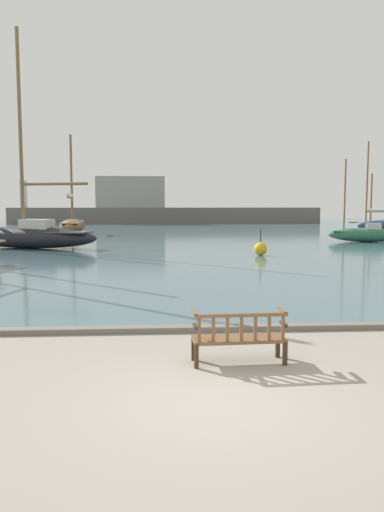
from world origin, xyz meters
The scene contains 9 objects.
ground_plane centered at (0.00, 0.00, 0.00)m, with size 160.00×160.00×0.00m, color gray.
harbor_water centered at (0.00, 44.00, 0.04)m, with size 100.00×80.00×0.08m, color #476670.
quay_edge_kerb centered at (0.00, 3.85, 0.06)m, with size 40.00×0.30×0.12m, color slate.
park_bench centered at (0.57, 1.64, 0.47)m, with size 1.62×0.60×0.92m.
sailboat_far_port centered at (-8.84, 23.98, 0.98)m, with size 10.58×4.89×12.93m.
sailboat_outer_starboard centered at (13.76, 27.44, 0.71)m, with size 5.46×2.62×6.98m.
sailboat_mid_port centered at (-8.83, 39.56, 0.87)m, with size 2.63×7.48×8.90m.
channel_buoy centered at (4.41, 18.79, 0.43)m, with size 0.68×0.68×1.38m.
far_breakwater centered at (-1.40, 61.03, 1.95)m, with size 41.77×2.40×6.40m.
Camera 1 is at (-0.78, -6.71, 2.76)m, focal length 35.00 mm.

